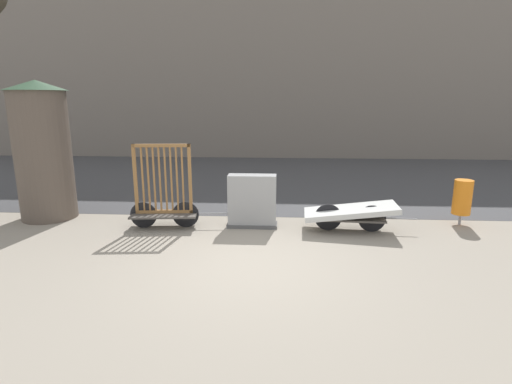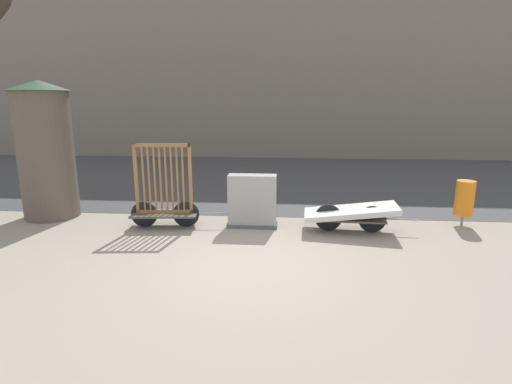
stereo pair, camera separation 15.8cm
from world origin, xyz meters
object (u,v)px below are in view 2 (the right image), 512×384
(utility_cabinet, at_px, (252,203))
(trash_bin, at_px, (465,198))
(bike_cart_with_bedframe, at_px, (165,199))
(bike_cart_with_mattress, at_px, (351,213))
(advertising_column, at_px, (46,150))

(utility_cabinet, height_order, trash_bin, utility_cabinet)
(utility_cabinet, bearing_deg, bike_cart_with_bedframe, -174.61)
(trash_bin, bearing_deg, bike_cart_with_mattress, -167.01)
(bike_cart_with_bedframe, relative_size, utility_cabinet, 1.82)
(bike_cart_with_bedframe, bearing_deg, bike_cart_with_mattress, -5.54)
(bike_cart_with_mattress, distance_m, utility_cabinet, 2.19)
(bike_cart_with_bedframe, xyz_separation_m, bike_cart_with_mattress, (4.14, -0.00, -0.23))
(bike_cart_with_bedframe, distance_m, advertising_column, 3.28)
(bike_cart_with_bedframe, bearing_deg, advertising_column, 163.25)
(utility_cabinet, relative_size, trash_bin, 1.14)
(bike_cart_with_bedframe, height_order, bike_cart_with_mattress, bike_cart_with_bedframe)
(advertising_column, bearing_deg, utility_cabinet, -4.78)
(bike_cart_with_bedframe, xyz_separation_m, trash_bin, (6.77, 0.61, 0.00))
(bike_cart_with_bedframe, distance_m, utility_cabinet, 1.98)
(bike_cart_with_bedframe, distance_m, trash_bin, 6.80)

